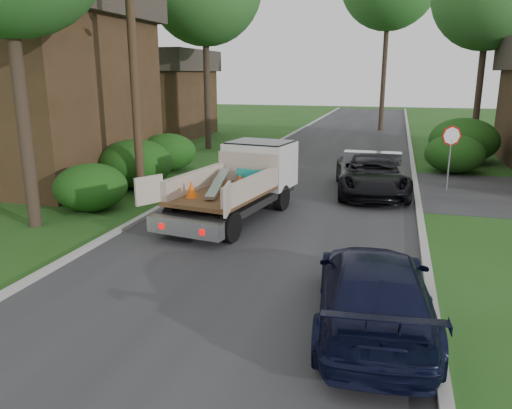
{
  "coord_description": "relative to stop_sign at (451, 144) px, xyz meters",
  "views": [
    {
      "loc": [
        3.21,
        -10.73,
        4.32
      ],
      "look_at": [
        0.01,
        0.7,
        1.2
      ],
      "focal_mm": 35.0,
      "sensor_mm": 36.0,
      "label": 1
    }
  ],
  "objects": [
    {
      "name": "curb_left",
      "position": [
        -9.3,
        1.0,
        -1.72
      ],
      "size": [
        0.2,
        90.0,
        0.12
      ],
      "primitive_type": "cube",
      "color": "#9E9E99",
      "rests_on": "ground"
    },
    {
      "name": "house_left_near",
      "position": [
        -17.2,
        -2.0,
        2.5
      ],
      "size": [
        9.72,
        8.64,
        8.4
      ],
      "color": "#392817",
      "rests_on": "ground"
    },
    {
      "name": "curb_right",
      "position": [
        -1.1,
        1.0,
        -1.72
      ],
      "size": [
        0.2,
        90.0,
        0.12
      ],
      "primitive_type": "cube",
      "color": "#9E9E99",
      "rests_on": "ground"
    },
    {
      "name": "stop_sign",
      "position": [
        0.0,
        0.0,
        0.0
      ],
      "size": [
        0.71,
        0.32,
        2.48
      ],
      "color": "slate",
      "rests_on": "ground"
    },
    {
      "name": "house_left_far",
      "position": [
        -18.7,
        13.0,
        1.27
      ],
      "size": [
        7.56,
        7.56,
        6.0
      ],
      "color": "#392817",
      "rests_on": "ground"
    },
    {
      "name": "hedge_left_a",
      "position": [
        -11.4,
        -6.0,
        -1.01
      ],
      "size": [
        2.34,
        2.34,
        1.53
      ],
      "primitive_type": "ellipsoid",
      "color": "#143C0D",
      "rests_on": "ground"
    },
    {
      "name": "ground",
      "position": [
        -5.2,
        -9.0,
        -1.78
      ],
      "size": [
        120.0,
        120.0,
        0.0
      ],
      "primitive_type": "plane",
      "color": "#204714",
      "rests_on": "ground"
    },
    {
      "name": "hedge_left_c",
      "position": [
        -12.0,
        1.0,
        -0.93
      ],
      "size": [
        2.6,
        2.6,
        1.7
      ],
      "primitive_type": "ellipsoid",
      "color": "#143C0D",
      "rests_on": "ground"
    },
    {
      "name": "road",
      "position": [
        -5.2,
        1.0,
        -1.77
      ],
      "size": [
        8.0,
        90.0,
        0.02
      ],
      "primitive_type": "cube",
      "color": "#28282B",
      "rests_on": "ground"
    },
    {
      "name": "flatbed_truck",
      "position": [
        -6.44,
        -4.99,
        -0.6
      ],
      "size": [
        3.28,
        6.03,
        2.17
      ],
      "rotation": [
        0.0,
        0.0,
        -0.16
      ],
      "color": "black",
      "rests_on": "ground"
    },
    {
      "name": "hedge_right_b",
      "position": [
        1.3,
        7.0,
        -0.67
      ],
      "size": [
        3.38,
        3.38,
        2.21
      ],
      "primitive_type": "ellipsoid",
      "color": "#143C0D",
      "rests_on": "ground"
    },
    {
      "name": "utility_pole",
      "position": [
        -10.68,
        -4.02,
        3.4
      ],
      "size": [
        2.42,
        1.25,
        10.0
      ],
      "color": "#382619",
      "rests_on": "ground"
    },
    {
      "name": "hedge_left_b",
      "position": [
        -11.7,
        -2.5,
        -0.84
      ],
      "size": [
        2.86,
        2.86,
        1.87
      ],
      "primitive_type": "ellipsoid",
      "color": "#143C0D",
      "rests_on": "ground"
    },
    {
      "name": "hedge_right_a",
      "position": [
        0.6,
        4.0,
        -0.93
      ],
      "size": [
        2.6,
        2.6,
        1.7
      ],
      "primitive_type": "ellipsoid",
      "color": "#143C0D",
      "rests_on": "ground"
    },
    {
      "name": "black_pickup",
      "position": [
        -2.77,
        -1.18,
        -1.04
      ],
      "size": [
        3.13,
        5.59,
        1.48
      ],
      "primitive_type": "imported",
      "rotation": [
        0.0,
        0.0,
        0.13
      ],
      "color": "black",
      "rests_on": "ground"
    },
    {
      "name": "navy_suv",
      "position": [
        -2.17,
        -11.5,
        -1.09
      ],
      "size": [
        2.35,
        4.92,
        1.38
      ],
      "primitive_type": "imported",
      "rotation": [
        0.0,
        0.0,
        3.23
      ],
      "color": "black",
      "rests_on": "ground"
    }
  ]
}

